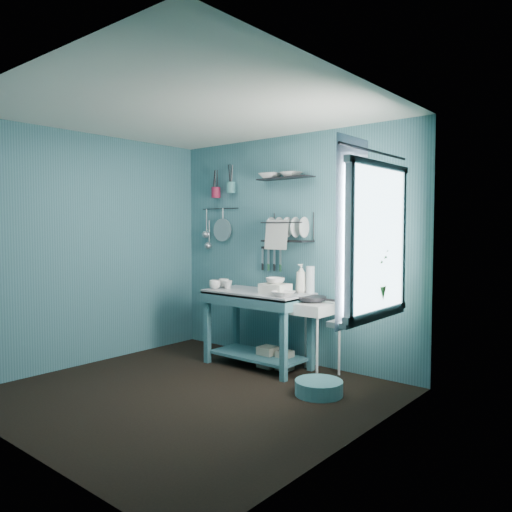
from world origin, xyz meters
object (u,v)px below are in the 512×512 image
Objects in this scene: mug_mid at (228,285)px; dish_rack at (287,227)px; frying_pan at (311,298)px; mug_left at (215,285)px; storage_tin_small at (285,360)px; floor_basin at (319,388)px; mug_right at (224,283)px; utensil_cup_magenta at (216,193)px; soap_bottle at (301,278)px; potted_plant at (368,279)px; work_counter at (258,329)px; water_bottle at (310,280)px; wash_tub at (275,289)px; utensil_cup_teal at (231,188)px; hotplate_stand at (311,339)px; colander at (222,230)px; storage_tin_large at (268,357)px.

dish_rack is at bearing 34.44° from mug_mid.
dish_rack reaches higher than frying_pan.
mug_left is at bearing -135.00° from mug_mid.
floor_basin is (0.70, -0.44, -0.04)m from storage_tin_small.
mug_right is 0.29× the size of floor_basin.
utensil_cup_magenta is at bearing 133.08° from mug_left.
potted_plant is at bearing -32.75° from soap_bottle.
water_bottle reaches higher than work_counter.
soap_bottle reaches higher than wash_tub.
utensil_cup_teal reaches higher than potted_plant.
water_bottle is (0.90, 0.28, 0.09)m from mug_mid.
mug_right is 2.14m from potted_plant.
utensil_cup_magenta is (-1.13, 0.05, 0.43)m from dish_rack.
mug_left is 1.23m from hotplate_stand.
work_counter is at bearing 175.43° from wash_tub.
storage_tin_small is (-0.33, -0.00, -0.27)m from hotplate_stand.
frying_pan is (1.01, 0.14, -0.07)m from mug_mid.
colander is at bearing 159.32° from potted_plant.
frying_pan reaches higher than storage_tin_large.
frying_pan is (1.13, 0.08, -0.07)m from mug_right.
hotplate_stand is (0.38, 0.10, -0.49)m from wash_tub.
soap_bottle is 1.49× the size of storage_tin_small.
storage_tin_large is at bearing -176.63° from frying_pan.
storage_tin_large is at bearing -166.75° from hotplate_stand.
colander reaches higher than water_bottle.
work_counter is 1.12m from floor_basin.
dish_rack is at bearing 165.96° from water_bottle.
utensil_cup_magenta is at bearing 171.93° from dish_rack.
storage_tin_small is at bearing 3.67° from work_counter.
floor_basin is at bearing -7.53° from mug_left.
soap_bottle is at bearing 149.99° from frying_pan.
mug_right is at bearing -45.13° from colander.
water_bottle is 1.30m from potted_plant.
storage_tin_large is (0.10, 0.05, -0.30)m from work_counter.
potted_plant is 1.21× the size of floor_basin.
mug_left is at bearing -157.83° from hotplate_stand.
mug_mid is 0.95m from water_bottle.
storage_tin_large is at bearing 155.76° from floor_basin.
dish_rack is 1.29× the size of floor_basin.
mug_right is at bearing -58.87° from utensil_cup_teal.
colander is 1.83m from storage_tin_small.
mug_left is 1.23× the size of mug_mid.
mug_left is 0.41× the size of soap_bottle.
mug_mid is 1.03m from storage_tin_small.
mug_mid is at bearing -162.72° from water_bottle.
work_counter is at bearing -20.44° from utensil_cup_magenta.
colander reaches higher than hotplate_stand.
potted_plant is (0.94, -0.62, 0.30)m from frying_pan.
dish_rack is (0.16, 0.31, 1.08)m from work_counter.
water_bottle is 0.93× the size of frying_pan.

